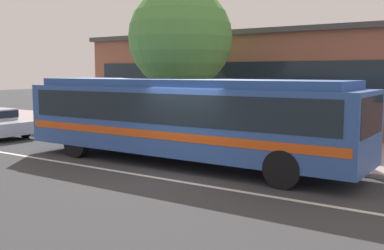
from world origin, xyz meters
TOP-DOWN VIEW (x-y plane):
  - ground_plane at (0.00, 0.00)m, footprint 120.00×120.00m
  - sidewalk_slab at (0.00, 6.55)m, footprint 60.00×8.00m
  - lane_stripe_center at (0.00, -0.80)m, footprint 56.00×0.16m
  - transit_bus at (-0.90, 1.20)m, footprint 11.55×2.62m
  - pedestrian_waiting_near_sign at (-5.87, 3.75)m, footprint 0.48×0.48m
  - pedestrian_walking_along_curb at (3.78, 3.96)m, footprint 0.37×0.37m
  - bus_stop_sign at (2.92, 3.33)m, footprint 0.08×0.44m
  - street_tree_near_stop at (-3.84, 5.21)m, footprint 4.35×4.35m
  - station_building at (-2.56, 12.04)m, footprint 20.02×7.38m

SIDE VIEW (x-z plane):
  - ground_plane at x=0.00m, z-range 0.00..0.00m
  - lane_stripe_center at x=0.00m, z-range 0.00..0.01m
  - sidewalk_slab at x=0.00m, z-range 0.00..0.12m
  - pedestrian_waiting_near_sign at x=-5.87m, z-range 0.26..1.89m
  - pedestrian_walking_along_curb at x=3.78m, z-range 0.27..1.96m
  - transit_bus at x=-0.90m, z-range 0.23..2.94m
  - bus_stop_sign at x=2.92m, z-range 0.46..2.80m
  - station_building at x=-2.56m, z-range 0.01..4.92m
  - street_tree_near_stop at x=-3.84m, z-range 1.14..7.55m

